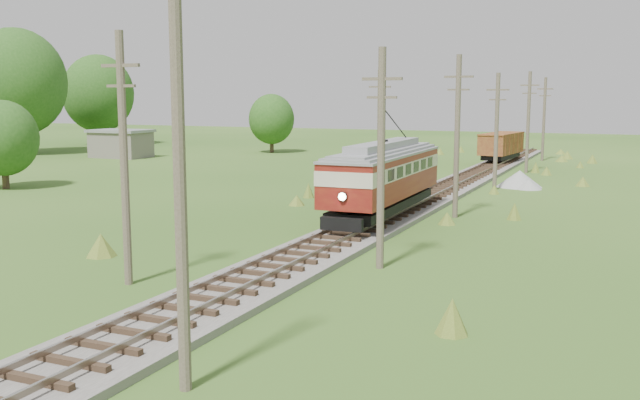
% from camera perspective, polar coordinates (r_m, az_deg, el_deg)
% --- Properties ---
extents(railbed_main, '(3.60, 96.00, 0.57)m').
position_cam_1_polar(railbed_main, '(44.34, 7.62, -0.27)').
color(railbed_main, '#605B54').
rests_on(railbed_main, ground).
extents(streetcar, '(3.16, 12.57, 5.72)m').
position_cam_1_polar(streetcar, '(38.34, 5.13, 2.14)').
color(streetcar, black).
rests_on(streetcar, ground).
extents(gondola, '(3.32, 8.04, 2.60)m').
position_cam_1_polar(gondola, '(72.90, 14.30, 4.29)').
color(gondola, black).
rests_on(gondola, ground).
extents(gravel_pile, '(3.45, 3.66, 1.26)m').
position_cam_1_polar(gravel_pile, '(55.19, 15.78, 1.58)').
color(gravel_pile, gray).
rests_on(gravel_pile, ground).
extents(utility_pole_r_1, '(0.30, 0.30, 8.80)m').
position_cam_1_polar(utility_pole_r_1, '(16.19, -11.10, -0.18)').
color(utility_pole_r_1, brown).
rests_on(utility_pole_r_1, ground).
extents(utility_pole_r_2, '(1.60, 0.30, 8.60)m').
position_cam_1_polar(utility_pole_r_2, '(27.70, 4.91, 3.47)').
color(utility_pole_r_2, brown).
rests_on(utility_pole_r_2, ground).
extents(utility_pole_r_3, '(1.60, 0.30, 9.00)m').
position_cam_1_polar(utility_pole_r_3, '(40.19, 10.91, 5.13)').
color(utility_pole_r_3, brown).
rests_on(utility_pole_r_3, ground).
extents(utility_pole_r_4, '(1.60, 0.30, 8.40)m').
position_cam_1_polar(utility_pole_r_4, '(52.96, 13.94, 5.44)').
color(utility_pole_r_4, brown).
rests_on(utility_pole_r_4, ground).
extents(utility_pole_r_5, '(1.60, 0.30, 8.90)m').
position_cam_1_polar(utility_pole_r_5, '(65.72, 16.32, 6.08)').
color(utility_pole_r_5, brown).
rests_on(utility_pole_r_5, ground).
extents(utility_pole_r_6, '(1.60, 0.30, 8.70)m').
position_cam_1_polar(utility_pole_r_6, '(78.64, 17.48, 6.27)').
color(utility_pole_r_6, brown).
rests_on(utility_pole_r_6, ground).
extents(utility_pole_l_a, '(1.60, 0.30, 9.00)m').
position_cam_1_polar(utility_pole_l_a, '(26.10, -15.42, 3.35)').
color(utility_pole_l_a, brown).
rests_on(utility_pole_l_a, ground).
extents(utility_pole_l_b, '(1.60, 0.30, 8.60)m').
position_cam_1_polar(utility_pole_l_b, '(50.99, 4.77, 5.67)').
color(utility_pole_l_b, brown).
rests_on(utility_pole_l_b, ground).
extents(tree_left_4, '(11.34, 11.34, 14.61)m').
position_cam_1_polar(tree_left_4, '(90.88, -23.12, 8.67)').
color(tree_left_4, '#38281C').
rests_on(tree_left_4, ground).
extents(tree_left_5, '(9.66, 9.66, 12.44)m').
position_cam_1_polar(tree_left_5, '(103.77, -17.31, 8.14)').
color(tree_left_5, '#38281C').
rests_on(tree_left_5, ground).
extents(tree_mid_a, '(5.46, 5.46, 7.03)m').
position_cam_1_polar(tree_mid_a, '(86.16, -3.90, 6.47)').
color(tree_mid_a, '#38281C').
rests_on(tree_mid_a, ground).
extents(tree_mid_c, '(5.04, 5.04, 6.49)m').
position_cam_1_polar(tree_mid_c, '(57.03, -24.02, 4.54)').
color(tree_mid_c, '#38281C').
rests_on(tree_mid_c, ground).
extents(shed, '(6.40, 4.40, 3.10)m').
position_cam_1_polar(shed, '(82.13, -15.64, 4.39)').
color(shed, slate).
rests_on(shed, ground).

